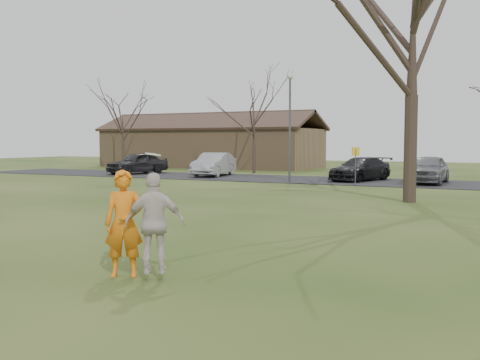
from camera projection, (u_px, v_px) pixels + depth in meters
The scene contains 12 objects.
ground at pixel (134, 284), 9.27m from camera, with size 120.00×120.00×0.00m, color #1E380F.
parking_strip at pixel (403, 183), 31.60m from camera, with size 62.00×6.50×0.04m, color black.
player_defender at pixel (124, 223), 9.73m from camera, with size 0.69×0.45×1.89m, color orange.
car_0 at pixel (137, 163), 40.17m from camera, with size 1.87×4.64×1.58m, color black.
car_1 at pixel (214, 164), 37.71m from camera, with size 1.68×4.81×1.58m, color #A0A2A6.
car_3 at pixel (360, 169), 33.24m from camera, with size 1.97×4.84×1.40m, color black.
car_4 at pixel (428, 169), 31.04m from camera, with size 1.90×4.72×1.61m, color slate.
catching_play at pixel (155, 223), 9.41m from camera, with size 1.09×0.89×2.08m.
building at pixel (211, 146), 51.97m from camera, with size 20.60×8.50×5.14m.
lamp_post at pixel (290, 114), 31.76m from camera, with size 0.34×0.34×6.27m.
sign_yellow at pixel (356, 159), 29.71m from camera, with size 0.35×0.35×2.08m.
big_tree at pixel (413, 22), 21.29m from camera, with size 9.00×9.00×14.00m, color #352821, non-canonical shape.
Camera 1 is at (5.67, -7.38, 2.39)m, focal length 41.31 mm.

